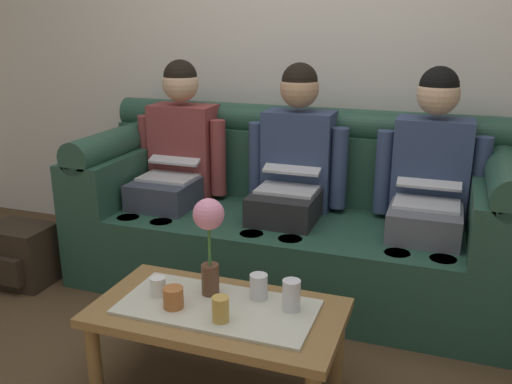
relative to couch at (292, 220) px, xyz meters
The scene contains 13 objects.
back_wall_patterned 1.20m from the couch, 90.00° to the left, with size 6.00×0.12×2.90m, color silver.
couch is the anchor object (origin of this frame).
person_left 0.76m from the couch, behind, with size 0.56×0.67×1.22m.
person_middle 0.29m from the couch, 90.00° to the right, with size 0.56×0.67×1.22m.
person_right 0.76m from the couch, ahead, with size 0.56×0.67×1.22m.
coffee_table 1.05m from the couch, 90.00° to the right, with size 0.97×0.52×0.38m.
flower_vase 1.01m from the couch, 93.87° to the right, with size 0.12×0.12×0.40m.
cup_near_left 1.13m from the couch, 97.85° to the right, with size 0.08×0.08×0.08m, color #B26633.
cup_near_right 1.15m from the couch, 87.21° to the right, with size 0.06×0.06×0.09m, color gold.
cup_far_center 1.08m from the couch, 103.70° to the right, with size 0.06×0.06×0.08m, color white.
cup_far_left 0.94m from the couch, 82.14° to the right, with size 0.07×0.07×0.10m, color silver.
cup_far_right 1.02m from the couch, 74.26° to the right, with size 0.07×0.07×0.12m, color silver.
backpack_left 1.54m from the couch, 159.39° to the right, with size 0.35×0.31×0.34m.
Camera 1 is at (0.78, -1.62, 1.43)m, focal length 38.71 mm.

